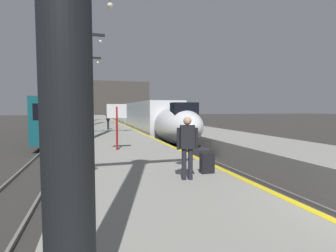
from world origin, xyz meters
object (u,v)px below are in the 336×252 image
at_px(regional_train_adjacent, 71,115).
at_px(highspeed_train_main, 137,117).
at_px(station_column_distant, 88,82).
at_px(departure_info_board, 117,117).
at_px(station_column_far, 87,71).
at_px(passenger_mid_platform, 108,119).
at_px(station_column_mid, 85,49).
at_px(rolling_suitcase, 207,163).
at_px(passenger_near_edge, 187,143).

bearing_deg(regional_train_adjacent, highspeed_train_main, -29.89).
relative_size(station_column_distant, departure_info_board, 4.64).
height_order(highspeed_train_main, station_column_distant, station_column_distant).
bearing_deg(station_column_far, passenger_mid_platform, -74.32).
xyz_separation_m(regional_train_adjacent, station_column_mid, (2.20, -20.12, 4.41)).
xyz_separation_m(regional_train_adjacent, station_column_distant, (2.20, 4.34, 4.79)).
relative_size(regional_train_adjacent, station_column_distant, 3.72).
bearing_deg(passenger_mid_platform, regional_train_adjacent, 107.82).
relative_size(station_column_far, rolling_suitcase, 10.63).
relative_size(station_column_mid, passenger_near_edge, 5.40).
xyz_separation_m(station_column_mid, passenger_near_edge, (2.66, -10.06, -4.50)).
bearing_deg(departure_info_board, highspeed_train_main, 77.19).
bearing_deg(departure_info_board, passenger_mid_platform, 88.05).
xyz_separation_m(station_column_distant, rolling_suitcase, (3.48, -34.04, -5.56)).
distance_m(passenger_near_edge, departure_info_board, 5.79).
distance_m(station_column_far, rolling_suitcase, 24.63).
xyz_separation_m(station_column_mid, station_column_far, (0.00, 14.09, 0.69)).
bearing_deg(highspeed_train_main, station_column_distant, 123.27).
distance_m(highspeed_train_main, passenger_mid_platform, 8.77).
xyz_separation_m(passenger_mid_platform, rolling_suitcase, (1.69, -17.30, -0.69)).
xyz_separation_m(rolling_suitcase, departure_info_board, (-2.11, 5.14, 1.20)).
xyz_separation_m(regional_train_adjacent, rolling_suitcase, (5.68, -29.70, -0.77)).
bearing_deg(departure_info_board, regional_train_adjacent, 98.28).
bearing_deg(rolling_suitcase, passenger_mid_platform, 95.59).
xyz_separation_m(passenger_near_edge, passenger_mid_platform, (-0.88, 17.78, 0.00)).
bearing_deg(rolling_suitcase, passenger_near_edge, -149.38).
relative_size(regional_train_adjacent, rolling_suitcase, 37.27).
height_order(highspeed_train_main, passenger_near_edge, highspeed_train_main).
bearing_deg(highspeed_train_main, station_column_mid, -110.88).
bearing_deg(rolling_suitcase, station_column_mid, 109.97).
height_order(station_column_mid, passenger_near_edge, station_column_mid).
height_order(station_column_distant, passenger_mid_platform, station_column_distant).
bearing_deg(highspeed_train_main, station_column_far, -166.82).
bearing_deg(station_column_distant, station_column_far, -90.00).
bearing_deg(departure_info_board, station_column_mid, 107.22).
relative_size(station_column_far, passenger_mid_platform, 6.18).
distance_m(station_column_far, passenger_mid_platform, 8.41).
distance_m(highspeed_train_main, rolling_suitcase, 25.17).
xyz_separation_m(highspeed_train_main, passenger_near_edge, (-3.24, -25.53, 0.11)).
relative_size(passenger_near_edge, rolling_suitcase, 1.72).
distance_m(passenger_near_edge, passenger_mid_platform, 17.80).
height_order(station_column_distant, passenger_near_edge, station_column_distant).
height_order(passenger_near_edge, departure_info_board, departure_info_board).
bearing_deg(highspeed_train_main, passenger_near_edge, -97.22).
distance_m(station_column_mid, station_column_far, 14.10).
bearing_deg(passenger_mid_platform, station_column_far, 105.68).
height_order(highspeed_train_main, regional_train_adjacent, regional_train_adjacent).
distance_m(station_column_distant, passenger_mid_platform, 17.53).
bearing_deg(station_column_mid, station_column_distant, 90.00).
distance_m(regional_train_adjacent, passenger_mid_platform, 13.03).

